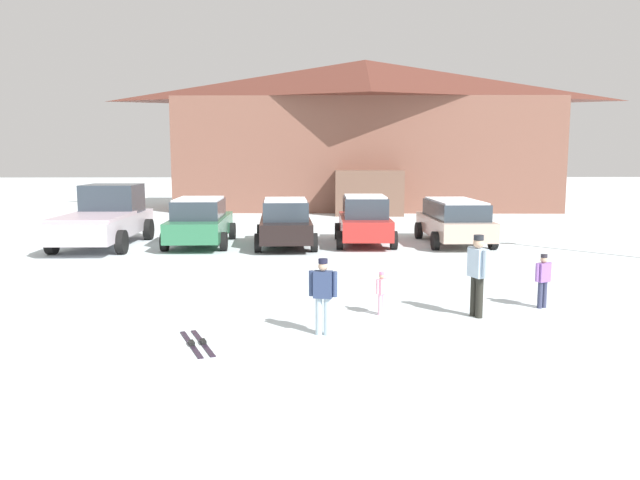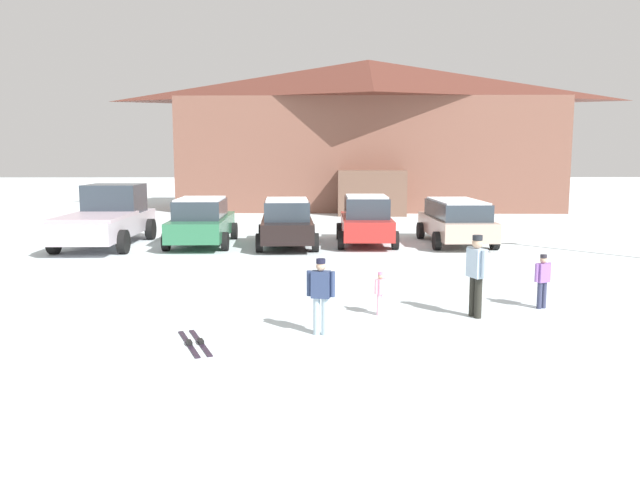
{
  "view_description": "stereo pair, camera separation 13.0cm",
  "coord_description": "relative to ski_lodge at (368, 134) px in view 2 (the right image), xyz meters",
  "views": [
    {
      "loc": [
        -1.48,
        -7.39,
        3.27
      ],
      "look_at": [
        -1.1,
        8.47,
        1.07
      ],
      "focal_mm": 35.0,
      "sensor_mm": 36.0,
      "label": 1
    },
    {
      "loc": [
        -1.35,
        -7.39,
        3.27
      ],
      "look_at": [
        -1.1,
        8.47,
        1.07
      ],
      "focal_mm": 35.0,
      "sensor_mm": 36.0,
      "label": 2
    }
  ],
  "objects": [
    {
      "name": "parked_beige_suv",
      "position": [
        1.82,
        -15.58,
        -3.59
      ],
      "size": [
        2.29,
        4.66,
        1.62
      ],
      "color": "#BBA190",
      "rests_on": "ground"
    },
    {
      "name": "pickup_truck",
      "position": [
        -10.78,
        -15.64,
        -3.47
      ],
      "size": [
        2.56,
        5.81,
        2.15
      ],
      "color": "#BCB0BB",
      "rests_on": "ground"
    },
    {
      "name": "pair_of_skis",
      "position": [
        -5.5,
        -27.55,
        -4.45
      ],
      "size": [
        0.86,
        1.62,
        0.08
      ],
      "color": "#261B2B",
      "rests_on": "ground"
    },
    {
      "name": "parked_red_sedan",
      "position": [
        -1.46,
        -15.62,
        -3.58
      ],
      "size": [
        2.17,
        4.16,
        1.79
      ],
      "color": "#AD2724",
      "rests_on": "ground"
    },
    {
      "name": "skier_child_in_pink_snowsuit",
      "position": [
        -2.07,
        -25.63,
        -3.96
      ],
      "size": [
        0.25,
        0.26,
        0.89
      ],
      "color": "#E7AAC4",
      "rests_on": "ground"
    },
    {
      "name": "skier_adult_in_blue_parka",
      "position": [
        -0.16,
        -25.83,
        -3.52
      ],
      "size": [
        0.36,
        0.59,
        1.67
      ],
      "color": "#272721",
      "rests_on": "ground"
    },
    {
      "name": "ski_lodge",
      "position": [
        0.0,
        0.0,
        0.0
      ],
      "size": [
        22.6,
        10.39,
        8.82
      ],
      "color": "brown",
      "rests_on": "ground"
    },
    {
      "name": "skier_child_in_purple_jacket",
      "position": [
        1.44,
        -25.14,
        -3.81
      ],
      "size": [
        0.4,
        0.27,
        1.16
      ],
      "color": "#343857",
      "rests_on": "ground"
    },
    {
      "name": "skier_teen_in_navy_coat",
      "position": [
        -3.3,
        -27.03,
        -3.67
      ],
      "size": [
        0.51,
        0.27,
        1.41
      ],
      "color": "#9EB7C6",
      "rests_on": "ground"
    },
    {
      "name": "parked_black_sedan",
      "position": [
        -4.32,
        -16.08,
        -3.61
      ],
      "size": [
        2.25,
        4.46,
        1.71
      ],
      "color": "black",
      "rests_on": "ground"
    },
    {
      "name": "ground",
      "position": [
        -2.14,
        -30.66,
        -4.47
      ],
      "size": [
        160.0,
        160.0,
        0.0
      ],
      "primitive_type": "plane",
      "color": "silver"
    },
    {
      "name": "parked_green_coupe",
      "position": [
        -7.4,
        -15.66,
        -3.6
      ],
      "size": [
        2.26,
        4.72,
        1.71
      ],
      "color": "#2B6C47",
      "rests_on": "ground"
    }
  ]
}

